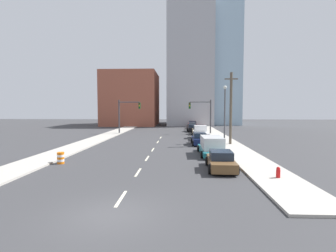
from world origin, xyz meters
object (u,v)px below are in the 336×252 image
Objects in this scene: box_truck_teal at (212,146)px; sedan_navy at (199,139)px; pickup_truck_white at (201,133)px; sedan_red at (192,124)px; sedan_brown at (221,161)px; traffic_barrel at (61,158)px; utility_pole_right_mid at (231,108)px; street_lamp at (225,110)px; sedan_black at (192,128)px; traffic_signal_right at (204,112)px; sedan_orange at (193,126)px; sedan_tan at (197,130)px; traffic_signal_left at (125,112)px; fire_hydrant at (278,173)px.

box_truck_teal is 7.42m from sedan_navy.
sedan_red is (-0.01, 24.74, -0.10)m from pickup_truck_white.
sedan_brown is 44.50m from sedan_red.
traffic_barrel is 12.85m from sedan_brown.
traffic_barrel is 17.15m from sedan_navy.
utility_pole_right_mid reaches higher than street_lamp.
street_lamp is at bearing 72.16° from box_truck_teal.
box_truck_teal is at bearing -90.12° from sedan_black.
traffic_signal_right is 12.06m from sedan_orange.
traffic_signal_right reaches higher than sedan_tan.
traffic_signal_left is 6.38× the size of traffic_barrel.
traffic_barrel is at bearing -118.65° from traffic_signal_right.
traffic_signal_right reaches higher than traffic_barrel.
traffic_signal_left is at bearing 142.36° from street_lamp.
pickup_truck_white is at bearing 83.24° from sedan_navy.
utility_pole_right_mid is 5.44m from sedan_navy.
fire_hydrant is at bearing -71.38° from box_truck_teal.
pickup_truck_white is 1.36× the size of sedan_tan.
fire_hydrant is at bearing -86.40° from traffic_signal_right.
sedan_navy reaches higher than fire_hydrant.
sedan_orange is at bearing 85.59° from sedan_black.
sedan_navy is 18.61m from sedan_black.
street_lamp is at bearing 101.63° from utility_pole_right_mid.
box_truck_teal is 38.36m from sedan_red.
sedan_brown is at bearing -100.55° from street_lamp.
fire_hydrant is at bearing -61.91° from traffic_signal_left.
sedan_red is (0.02, 38.36, -0.17)m from box_truck_teal.
utility_pole_right_mid reaches higher than traffic_signal_left.
sedan_tan is at bearing -163.84° from traffic_signal_right.
box_truck_teal is at bearing -86.06° from sedan_navy.
traffic_signal_right is at bearing 61.35° from traffic_barrel.
traffic_signal_left is 34.06m from fire_hydrant.
sedan_black reaches higher than sedan_orange.
traffic_signal_left is 1.35× the size of sedan_navy.
sedan_orange is (-0.25, 11.87, -0.03)m from sedan_tan.
sedan_brown is at bearing -91.46° from box_truck_teal.
fire_hydrant is 16.62m from sedan_navy.
pickup_truck_white is 18.99m from sedan_orange.
sedan_red is at bearing 94.00° from traffic_signal_right.
sedan_black is (-0.61, 12.39, -0.14)m from pickup_truck_white.
sedan_black is (-3.69, 34.81, 0.25)m from fire_hydrant.
traffic_signal_left is at bearing 138.86° from utility_pole_right_mid.
sedan_black is 12.37m from sedan_red.
traffic_barrel is 0.21× the size of sedan_red.
sedan_orange is at bearing 97.58° from utility_pole_right_mid.
sedan_navy reaches higher than sedan_brown.
sedan_orange is at bearing 97.24° from traffic_signal_right.
sedan_brown reaches higher than fire_hydrant.
box_truck_teal is (-2.76, -9.05, -3.51)m from street_lamp.
traffic_barrel is 0.20× the size of sedan_black.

